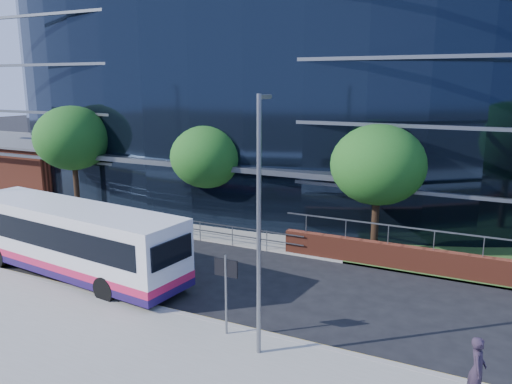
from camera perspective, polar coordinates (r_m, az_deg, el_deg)
The scene contains 16 objects.
ground at distance 21.11m, azimuth -12.08°, elevation -11.47°, with size 200.00×200.00×0.00m, color black.
pavement_near at distance 17.87m, azimuth -22.42°, elevation -16.56°, with size 80.00×8.00×0.15m, color gray.
kerb at distance 20.38m, azimuth -13.86°, elevation -12.22°, with size 80.00×0.25×0.16m, color gray.
yellow_line_outer at distance 20.55m, azimuth -13.49°, elevation -12.21°, with size 80.00×0.08×0.01m, color gold.
yellow_line_inner at distance 20.65m, azimuth -13.22°, elevation -12.07°, with size 80.00×0.08×0.01m, color gold.
far_forecourt at distance 32.84m, azimuth -8.54°, elevation -2.52°, with size 50.00×8.00×0.10m, color gray.
glass_office at distance 39.35m, azimuth 1.88°, elevation 11.78°, with size 44.00×23.10×16.00m.
brick_pavilion at distance 45.00m, azimuth -23.80°, elevation 3.06°, with size 8.60×6.66×4.40m.
guard_railings at distance 30.84m, azimuth -15.88°, elevation -2.38°, with size 24.00×0.05×1.10m.
street_sign at distance 16.71m, azimuth -3.45°, elevation -9.77°, with size 0.85×0.09×2.80m.
tree_far_a at distance 34.99m, azimuth -20.23°, elevation 5.79°, with size 4.95×4.95×6.98m.
tree_far_b at distance 29.15m, azimuth -5.60°, elevation 4.01°, with size 4.29×4.29×6.05m.
tree_far_c at distance 24.88m, azimuth 13.78°, elevation 3.02°, with size 4.62×4.62×6.51m.
streetlight_east at distance 14.81m, azimuth 0.37°, elevation -3.31°, with size 0.15×0.77×8.00m.
city_bus at distance 23.49m, azimuth -20.15°, elevation -5.10°, with size 11.96×3.92×3.18m.
pedestrian at distance 15.16m, azimuth 23.96°, elevation -18.01°, with size 0.66×0.43×1.80m, color #271D2C.
Camera 1 is at (12.19, -15.01, 8.47)m, focal length 35.00 mm.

